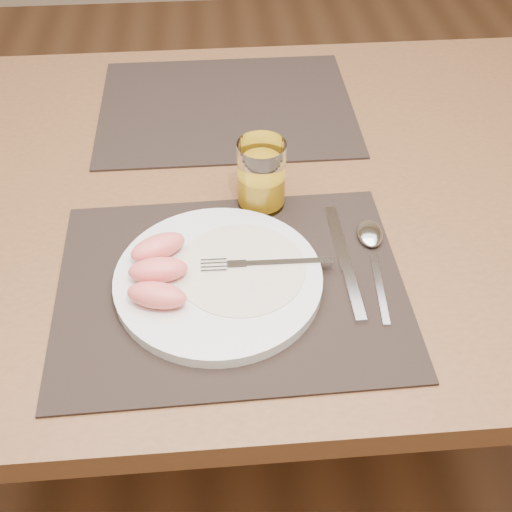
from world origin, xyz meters
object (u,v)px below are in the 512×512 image
object	(u,v)px
placemat_far	(226,107)
juice_glass	(261,178)
fork	(255,264)
knife	(347,270)
placemat_near	(231,286)
spoon	(371,241)
table	(235,223)
plate	(218,280)

from	to	relation	value
placemat_far	juice_glass	xyz separation A→B (m)	(0.04, -0.28, 0.05)
fork	knife	world-z (taller)	fork
placemat_near	fork	distance (m)	0.04
fork	juice_glass	size ratio (longest dim) A/B	1.67
placemat_far	spoon	distance (m)	0.42
table	placemat_near	xyz separation A→B (m)	(-0.02, -0.22, 0.09)
knife	juice_glass	world-z (taller)	juice_glass
knife	juice_glass	xyz separation A→B (m)	(-0.10, 0.15, 0.04)
knife	placemat_far	bearing A→B (deg)	108.19
placemat_far	knife	distance (m)	0.45
placemat_near	spoon	distance (m)	0.21
table	placemat_near	distance (m)	0.24
knife	spoon	world-z (taller)	spoon
knife	table	bearing A→B (deg)	123.90
spoon	juice_glass	size ratio (longest dim) A/B	1.83
table	fork	size ratio (longest dim) A/B	8.01
plate	fork	distance (m)	0.05
fork	knife	size ratio (longest dim) A/B	0.79
knife	placemat_near	bearing A→B (deg)	-175.16
plate	knife	size ratio (longest dim) A/B	1.23
table	placemat_far	bearing A→B (deg)	90.32
knife	juice_glass	size ratio (longest dim) A/B	2.10
placemat_far	fork	xyz separation A→B (m)	(0.02, -0.42, 0.02)
table	placemat_far	world-z (taller)	placemat_far
placemat_near	knife	xyz separation A→B (m)	(0.16, 0.01, 0.00)
placemat_far	plate	world-z (taller)	plate
placemat_far	knife	bearing A→B (deg)	-71.81
spoon	juice_glass	world-z (taller)	juice_glass
table	fork	xyz separation A→B (m)	(0.02, -0.20, 0.11)
plate	juice_glass	bearing A→B (deg)	66.44
fork	spoon	xyz separation A→B (m)	(0.16, 0.04, -0.01)
fork	spoon	size ratio (longest dim) A/B	0.91
table	plate	distance (m)	0.24
plate	placemat_far	bearing A→B (deg)	85.92
fork	spoon	world-z (taller)	fork
placemat_near	spoon	bearing A→B (deg)	17.51
table	knife	distance (m)	0.26
fork	juice_glass	distance (m)	0.15
knife	juice_glass	distance (m)	0.19
plate	juice_glass	world-z (taller)	juice_glass
table	spoon	world-z (taller)	spoon
placemat_far	fork	world-z (taller)	fork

